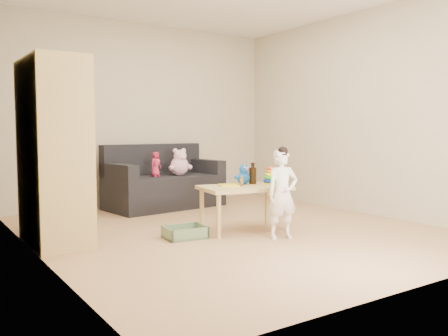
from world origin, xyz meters
TOP-DOWN VIEW (x-y plane):
  - room at (0.00, 0.00)m, footprint 4.50×4.50m
  - wardrobe at (-1.75, 0.43)m, footprint 0.48×0.96m
  - sofa at (0.06, 1.75)m, footprint 1.66×0.98m
  - play_table at (0.08, -0.11)m, footprint 1.00×0.72m
  - storage_bin at (-0.62, -0.06)m, footprint 0.42×0.33m
  - toddler at (0.16, -0.62)m, footprint 0.36×0.29m
  - pink_bear at (0.27, 1.71)m, footprint 0.30×0.26m
  - doll at (-0.09, 1.71)m, footprint 0.20×0.16m
  - ring_stacker at (0.42, -0.13)m, footprint 0.17×0.17m
  - brown_bottle at (0.27, 0.01)m, footprint 0.08×0.08m
  - blue_plush at (0.17, 0.04)m, footprint 0.19×0.15m
  - wooden_figure at (0.04, -0.11)m, footprint 0.06×0.05m
  - yellow_book at (-0.06, 0.00)m, footprint 0.25×0.25m

SIDE VIEW (x-z plane):
  - storage_bin at x=-0.62m, z-range 0.00..0.12m
  - sofa at x=0.06m, z-range 0.00..0.44m
  - play_table at x=0.08m, z-range 0.00..0.48m
  - toddler at x=0.16m, z-range 0.00..0.86m
  - yellow_book at x=-0.06m, z-range 0.48..0.49m
  - wooden_figure at x=0.04m, z-range 0.48..0.60m
  - ring_stacker at x=0.42m, z-range 0.46..0.65m
  - brown_bottle at x=0.27m, z-range 0.46..0.70m
  - blue_plush at x=0.17m, z-range 0.48..0.71m
  - pink_bear at x=0.27m, z-range 0.44..0.76m
  - doll at x=-0.09m, z-range 0.44..0.78m
  - wardrobe at x=-1.75m, z-range 0.00..1.73m
  - room at x=0.00m, z-range -0.95..3.55m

